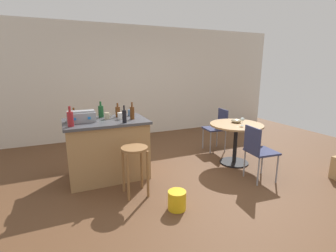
{
  "coord_description": "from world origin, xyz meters",
  "views": [
    {
      "loc": [
        -1.84,
        -3.25,
        1.72
      ],
      "look_at": [
        -0.29,
        0.27,
        0.8
      ],
      "focal_mm": 26.36,
      "sensor_mm": 36.0,
      "label": 1
    }
  ],
  "objects_px": {
    "folding_chair_near": "(217,126)",
    "cup_2": "(107,116)",
    "dining_table": "(236,133)",
    "bottle_5": "(74,115)",
    "bottle_0": "(132,113)",
    "cup_0": "(120,116)",
    "bottle_1": "(124,116)",
    "wine_glass": "(242,120)",
    "bottle_4": "(118,112)",
    "folding_chair_far": "(258,149)",
    "serving_bowl": "(236,121)",
    "bottle_3": "(101,111)",
    "kitchen_island": "(107,149)",
    "bottle_2": "(70,119)",
    "wooden_stool": "(135,160)",
    "cup_1": "(130,113)",
    "toolbox": "(81,117)"
  },
  "relations": [
    {
      "from": "bottle_1",
      "to": "serving_bowl",
      "type": "bearing_deg",
      "value": 0.4
    },
    {
      "from": "bottle_0",
      "to": "cup_0",
      "type": "distance_m",
      "value": 0.19
    },
    {
      "from": "toolbox",
      "to": "cup_2",
      "type": "bearing_deg",
      "value": 7.37
    },
    {
      "from": "kitchen_island",
      "to": "cup_0",
      "type": "distance_m",
      "value": 0.56
    },
    {
      "from": "bottle_1",
      "to": "cup_1",
      "type": "bearing_deg",
      "value": 65.79
    },
    {
      "from": "bottle_4",
      "to": "bottle_5",
      "type": "distance_m",
      "value": 0.67
    },
    {
      "from": "dining_table",
      "to": "bottle_1",
      "type": "xyz_separation_m",
      "value": [
        -1.99,
        0.07,
        0.46
      ]
    },
    {
      "from": "folding_chair_far",
      "to": "bottle_4",
      "type": "height_order",
      "value": "bottle_4"
    },
    {
      "from": "dining_table",
      "to": "wine_glass",
      "type": "height_order",
      "value": "wine_glass"
    },
    {
      "from": "folding_chair_near",
      "to": "bottle_1",
      "type": "relative_size",
      "value": 3.4
    },
    {
      "from": "bottle_3",
      "to": "bottle_4",
      "type": "relative_size",
      "value": 1.13
    },
    {
      "from": "folding_chair_far",
      "to": "wooden_stool",
      "type": "bearing_deg",
      "value": 169.92
    },
    {
      "from": "bottle_3",
      "to": "cup_2",
      "type": "distance_m",
      "value": 0.2
    },
    {
      "from": "cup_0",
      "to": "serving_bowl",
      "type": "height_order",
      "value": "cup_0"
    },
    {
      "from": "dining_table",
      "to": "bottle_5",
      "type": "relative_size",
      "value": 5.14
    },
    {
      "from": "folding_chair_far",
      "to": "bottle_2",
      "type": "relative_size",
      "value": 3.06
    },
    {
      "from": "bottle_3",
      "to": "wine_glass",
      "type": "height_order",
      "value": "bottle_3"
    },
    {
      "from": "dining_table",
      "to": "wine_glass",
      "type": "bearing_deg",
      "value": -91.21
    },
    {
      "from": "folding_chair_far",
      "to": "bottle_5",
      "type": "height_order",
      "value": "bottle_5"
    },
    {
      "from": "kitchen_island",
      "to": "cup_1",
      "type": "relative_size",
      "value": 10.94
    },
    {
      "from": "bottle_2",
      "to": "serving_bowl",
      "type": "relative_size",
      "value": 1.56
    },
    {
      "from": "folding_chair_far",
      "to": "serving_bowl",
      "type": "height_order",
      "value": "folding_chair_far"
    },
    {
      "from": "toolbox",
      "to": "wine_glass",
      "type": "xyz_separation_m",
      "value": [
        2.56,
        -0.54,
        -0.16
      ]
    },
    {
      "from": "folding_chair_near",
      "to": "bottle_0",
      "type": "distance_m",
      "value": 2.08
    },
    {
      "from": "bottle_0",
      "to": "bottle_2",
      "type": "bearing_deg",
      "value": -171.92
    },
    {
      "from": "cup_2",
      "to": "cup_0",
      "type": "bearing_deg",
      "value": -28.57
    },
    {
      "from": "wooden_stool",
      "to": "cup_2",
      "type": "height_order",
      "value": "cup_2"
    },
    {
      "from": "bottle_5",
      "to": "cup_0",
      "type": "distance_m",
      "value": 0.72
    },
    {
      "from": "folding_chair_far",
      "to": "toolbox",
      "type": "height_order",
      "value": "toolbox"
    },
    {
      "from": "folding_chair_near",
      "to": "cup_2",
      "type": "bearing_deg",
      "value": -172.09
    },
    {
      "from": "bottle_2",
      "to": "cup_0",
      "type": "height_order",
      "value": "bottle_2"
    },
    {
      "from": "kitchen_island",
      "to": "folding_chair_far",
      "type": "relative_size",
      "value": 1.45
    },
    {
      "from": "folding_chair_far",
      "to": "bottle_0",
      "type": "distance_m",
      "value": 2.01
    },
    {
      "from": "folding_chair_near",
      "to": "bottle_4",
      "type": "xyz_separation_m",
      "value": [
        -2.12,
        -0.22,
        0.5
      ]
    },
    {
      "from": "kitchen_island",
      "to": "folding_chair_near",
      "type": "height_order",
      "value": "kitchen_island"
    },
    {
      "from": "bottle_1",
      "to": "bottle_3",
      "type": "height_order",
      "value": "bottle_3"
    },
    {
      "from": "cup_2",
      "to": "serving_bowl",
      "type": "xyz_separation_m",
      "value": [
        2.24,
        -0.36,
        -0.2
      ]
    },
    {
      "from": "dining_table",
      "to": "cup_2",
      "type": "height_order",
      "value": "cup_2"
    },
    {
      "from": "folding_chair_near",
      "to": "bottle_1",
      "type": "height_order",
      "value": "bottle_1"
    },
    {
      "from": "dining_table",
      "to": "bottle_0",
      "type": "distance_m",
      "value": 1.89
    },
    {
      "from": "bottle_1",
      "to": "wine_glass",
      "type": "bearing_deg",
      "value": -6.32
    },
    {
      "from": "dining_table",
      "to": "cup_0",
      "type": "relative_size",
      "value": 7.81
    },
    {
      "from": "bottle_2",
      "to": "cup_2",
      "type": "relative_size",
      "value": 2.38
    },
    {
      "from": "bottle_3",
      "to": "serving_bowl",
      "type": "bearing_deg",
      "value": -13.11
    },
    {
      "from": "wooden_stool",
      "to": "serving_bowl",
      "type": "bearing_deg",
      "value": 12.7
    },
    {
      "from": "serving_bowl",
      "to": "cup_0",
      "type": "bearing_deg",
      "value": 172.95
    },
    {
      "from": "bottle_3",
      "to": "bottle_0",
      "type": "bearing_deg",
      "value": -40.01
    },
    {
      "from": "folding_chair_near",
      "to": "bottle_2",
      "type": "bearing_deg",
      "value": -167.72
    },
    {
      "from": "folding_chair_near",
      "to": "bottle_3",
      "type": "distance_m",
      "value": 2.43
    },
    {
      "from": "dining_table",
      "to": "cup_0",
      "type": "xyz_separation_m",
      "value": [
        -1.98,
        0.34,
        0.42
      ]
    }
  ]
}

